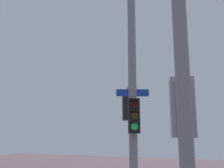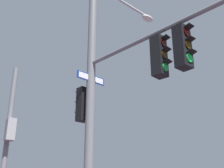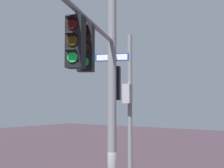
{
  "view_description": "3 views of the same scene",
  "coord_description": "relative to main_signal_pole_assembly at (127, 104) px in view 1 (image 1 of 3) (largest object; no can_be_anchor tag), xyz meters",
  "views": [
    {
      "loc": [
        -7.89,
        -2.33,
        4.07
      ],
      "look_at": [
        -0.06,
        0.87,
        5.73
      ],
      "focal_mm": 41.79,
      "sensor_mm": 36.0,
      "label": 1
    },
    {
      "loc": [
        8.75,
        -2.15,
        1.97
      ],
      "look_at": [
        0.73,
        0.91,
        5.23
      ],
      "focal_mm": 47.03,
      "sensor_mm": 36.0,
      "label": 2
    },
    {
      "loc": [
        8.26,
        5.96,
        3.97
      ],
      "look_at": [
        0.74,
        0.56,
        4.59
      ],
      "focal_mm": 49.31,
      "sensor_mm": 36.0,
      "label": 3
    }
  ],
  "objects": [
    {
      "name": "main_signal_pole_assembly",
      "position": [
        0.0,
        0.0,
        0.0
      ],
      "size": [
        5.72,
        3.66,
        9.54
      ],
      "rotation": [
        0.0,
        0.0,
        0.4
      ],
      "color": "slate",
      "rests_on": "ground"
    },
    {
      "name": "secondary_pole_assembly",
      "position": [
        -5.0,
        -2.57,
        -1.28
      ],
      "size": [
        0.68,
        0.44,
        7.33
      ],
      "rotation": [
        0.0,
        0.0,
        0.21
      ],
      "color": "slate",
      "rests_on": "ground"
    }
  ]
}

